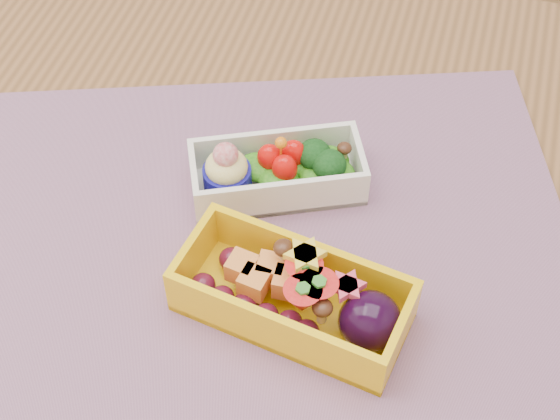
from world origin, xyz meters
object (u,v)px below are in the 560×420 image
(bento_white, at_px, (276,172))
(bento_yellow, at_px, (297,296))
(table, at_px, (277,306))
(placemat, at_px, (270,241))

(bento_white, xyz_separation_m, bento_yellow, (0.05, -0.12, 0.01))
(table, distance_m, bento_yellow, 0.15)
(bento_white, height_order, bento_yellow, bento_white)
(placemat, height_order, bento_white, bento_white)
(placemat, xyz_separation_m, bento_white, (-0.01, 0.06, 0.02))
(table, height_order, bento_white, bento_white)
(table, bearing_deg, bento_yellow, -61.33)
(table, distance_m, bento_white, 0.14)
(table, relative_size, bento_white, 7.29)
(bento_white, bearing_deg, bento_yellow, -91.52)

